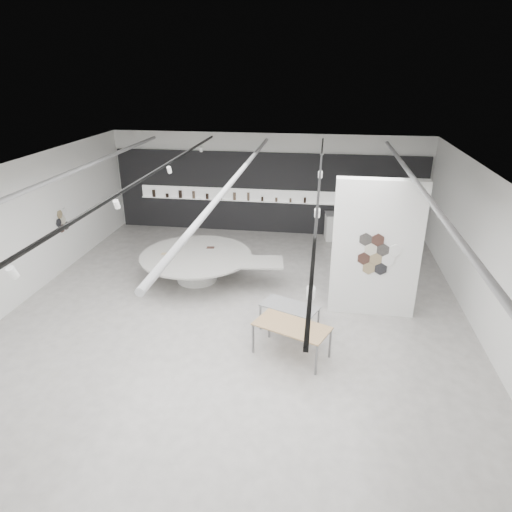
# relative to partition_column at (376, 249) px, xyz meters

# --- Properties ---
(room) EXTENTS (12.02, 14.02, 3.82)m
(room) POSITION_rel_partition_column_xyz_m (-3.59, -1.00, 0.27)
(room) COLOR #AFAAA5
(room) RESTS_ON ground
(back_wall_display) EXTENTS (11.80, 0.27, 3.10)m
(back_wall_display) POSITION_rel_partition_column_xyz_m (-3.59, 5.94, -0.26)
(back_wall_display) COLOR black
(back_wall_display) RESTS_ON ground
(partition_column) EXTENTS (2.20, 0.38, 3.60)m
(partition_column) POSITION_rel_partition_column_xyz_m (0.00, 0.00, 0.00)
(partition_column) COLOR white
(partition_column) RESTS_ON ground
(display_island) EXTENTS (4.56, 3.72, 0.86)m
(display_island) POSITION_rel_partition_column_xyz_m (-5.00, 1.20, -1.24)
(display_island) COLOR white
(display_island) RESTS_ON ground
(sample_table_wood) EXTENTS (1.84, 1.41, 0.77)m
(sample_table_wood) POSITION_rel_partition_column_xyz_m (-1.93, -2.29, -1.08)
(sample_table_wood) COLOR #A78356
(sample_table_wood) RESTS_ON ground
(sample_table_stone) EXTENTS (1.53, 1.15, 0.70)m
(sample_table_stone) POSITION_rel_partition_column_xyz_m (-2.05, -1.28, -1.16)
(sample_table_stone) COLOR gray
(sample_table_stone) RESTS_ON ground
(kitchen_counter) EXTENTS (1.87, 0.93, 1.41)m
(kitchen_counter) POSITION_rel_partition_column_xyz_m (-0.36, 5.52, -1.29)
(kitchen_counter) COLOR white
(kitchen_counter) RESTS_ON ground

